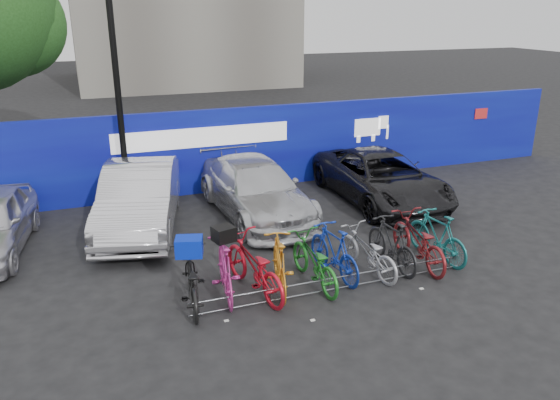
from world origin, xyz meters
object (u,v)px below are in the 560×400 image
lamppost (117,84)px  bike_2 (253,267)px  bike_4 (314,261)px  bike_7 (392,243)px  bike_6 (367,252)px  bike_rack (335,283)px  bike_1 (225,268)px  car_2 (255,189)px  bike_3 (279,264)px  bike_8 (418,241)px  car_1 (140,198)px  bike_9 (437,236)px  car_3 (381,178)px  bike_0 (191,280)px  bike_5 (334,252)px

lamppost → bike_2: size_ratio=2.93×
bike_4 → bike_7: bike_7 is taller
bike_6 → bike_rack: bearing=15.7°
bike_1 → bike_rack: bearing=171.2°
car_2 → bike_rack: bearing=-91.1°
bike_4 → bike_6: bike_4 is taller
car_2 → bike_3: 4.03m
lamppost → bike_6: size_ratio=3.42×
bike_4 → bike_6: 1.20m
lamppost → bike_8: lamppost is taller
car_1 → bike_9: 6.92m
bike_6 → bike_7: size_ratio=1.02×
bike_8 → car_2: bearing=-57.9°
car_1 → bike_2: 4.33m
car_2 → bike_8: size_ratio=2.40×
car_3 → bike_8: (-1.27, -3.71, -0.15)m
bike_0 → bike_1: (0.66, 0.13, 0.06)m
lamppost → bike_1: bearing=-77.2°
bike_6 → bike_7: bike_7 is taller
bike_8 → bike_7: bearing=-5.4°
car_2 → bike_8: 4.54m
bike_0 → bike_9: 5.26m
lamppost → bike_4: size_ratio=3.26×
bike_2 → bike_4: 1.19m
car_2 → bike_8: bearing=-63.2°
bike_1 → bike_8: 4.08m
lamppost → bike_8: (5.30, -5.55, -2.74)m
bike_7 → bike_8: size_ratio=0.87×
bike_6 → bike_8: bike_8 is taller
bike_rack → bike_0: bearing=170.4°
lamppost → bike_0: bearing=-84.2°
car_2 → car_3: bearing=-6.8°
car_1 → bike_9: size_ratio=2.66×
bike_5 → bike_6: 0.70m
bike_6 → lamppost: bearing=-64.0°
lamppost → car_1: 2.92m
bike_2 → bike_0: bearing=-10.6°
bike_0 → bike_4: bearing=-174.3°
car_3 → bike_2: size_ratio=2.35×
lamppost → bike_4: 6.91m
bike_4 → car_1: bearing=-59.2°
car_3 → bike_7: bearing=-116.4°
car_3 → bike_1: car_3 is taller
bike_9 → bike_1: bearing=-7.8°
bike_6 → bike_8: (1.18, -0.01, 0.06)m
car_2 → bike_6: (1.08, -3.92, -0.23)m
bike_3 → bike_0: bearing=12.8°
bike_7 → bike_8: 0.58m
bike_rack → bike_7: bearing=19.1°
bike_rack → bike_3: bike_3 is taller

